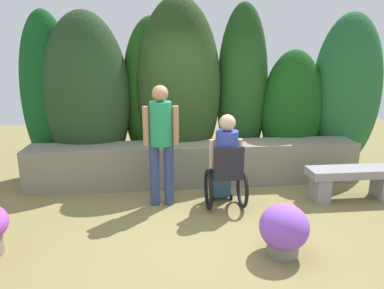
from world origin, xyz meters
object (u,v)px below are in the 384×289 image
at_px(person_in_wheelchair, 225,165).
at_px(stone_bench, 352,179).
at_px(flower_pot_red_accent, 284,230).
at_px(person_standing_companion, 161,138).

bearing_deg(person_in_wheelchair, stone_bench, -5.34).
bearing_deg(person_in_wheelchair, flower_pot_red_accent, -79.77).
height_order(person_in_wheelchair, person_standing_companion, person_standing_companion).
relative_size(person_standing_companion, flower_pot_red_accent, 3.00).
bearing_deg(person_in_wheelchair, person_standing_companion, 162.11).
bearing_deg(person_standing_companion, flower_pot_red_accent, -45.92).
relative_size(stone_bench, person_standing_companion, 0.79).
xyz_separation_m(person_in_wheelchair, person_standing_companion, (-0.87, 0.16, 0.36)).
xyz_separation_m(stone_bench, flower_pot_red_accent, (-1.53, -1.31, -0.03)).
bearing_deg(flower_pot_red_accent, person_standing_companion, 131.93).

